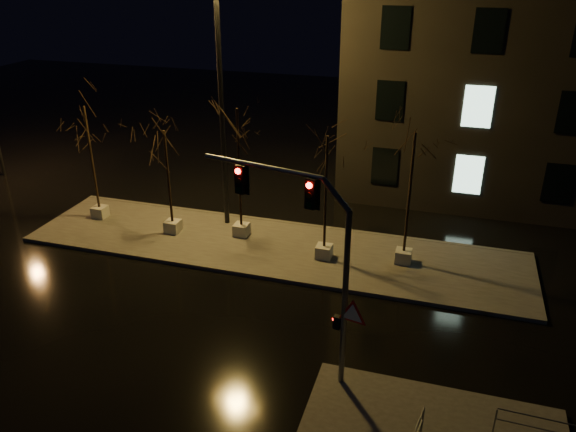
% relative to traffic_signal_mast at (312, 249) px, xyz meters
% --- Properties ---
extents(ground, '(90.00, 90.00, 0.00)m').
position_rel_traffic_signal_mast_xyz_m(ground, '(-3.69, 1.42, -4.37)').
color(ground, black).
rests_on(ground, ground).
extents(median, '(22.00, 5.00, 0.15)m').
position_rel_traffic_signal_mast_xyz_m(median, '(-3.69, 7.42, -4.29)').
color(median, '#45433E').
rests_on(median, ground).
extents(tree_0, '(1.80, 1.80, 5.62)m').
position_rel_traffic_signal_mast_xyz_m(tree_0, '(-12.64, 7.84, 0.05)').
color(tree_0, '#B0B0A5').
rests_on(tree_0, median).
extents(tree_1, '(1.80, 1.80, 4.96)m').
position_rel_traffic_signal_mast_xyz_m(tree_1, '(-8.48, 7.41, -0.45)').
color(tree_1, '#B0B0A5').
rests_on(tree_1, median).
extents(tree_2, '(1.80, 1.80, 6.03)m').
position_rel_traffic_signal_mast_xyz_m(tree_2, '(-5.33, 8.00, 0.36)').
color(tree_2, '#B0B0A5').
rests_on(tree_2, median).
extents(tree_3, '(1.80, 1.80, 5.46)m').
position_rel_traffic_signal_mast_xyz_m(tree_3, '(-1.25, 7.06, -0.07)').
color(tree_3, '#B0B0A5').
rests_on(tree_3, median).
extents(tree_4, '(1.80, 1.80, 5.74)m').
position_rel_traffic_signal_mast_xyz_m(tree_4, '(2.00, 7.60, 0.14)').
color(tree_4, '#B0B0A5').
rests_on(tree_4, median).
extents(traffic_signal_mast, '(5.15, 1.22, 6.42)m').
position_rel_traffic_signal_mast_xyz_m(traffic_signal_mast, '(0.00, 0.00, 0.00)').
color(traffic_signal_mast, '#54575B').
rests_on(traffic_signal_mast, sidewalk_corner).
extents(streetlight_main, '(2.83, 0.68, 11.32)m').
position_rel_traffic_signal_mast_xyz_m(streetlight_main, '(-6.48, 9.06, 2.31)').
color(streetlight_main, black).
rests_on(streetlight_main, median).
extents(guard_rail_a, '(2.00, 0.11, 0.86)m').
position_rel_traffic_signal_mast_xyz_m(guard_rail_a, '(6.31, -1.06, -3.65)').
color(guard_rail_a, '#54575B').
rests_on(guard_rail_a, sidewalk_corner).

